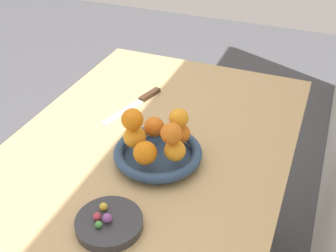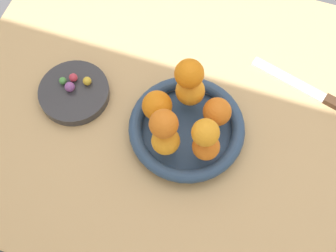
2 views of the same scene
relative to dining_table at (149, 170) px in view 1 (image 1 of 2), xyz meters
The scene contains 16 objects.
dining_table is the anchor object (origin of this frame).
fruit_bowl 0.13m from the dining_table, 45.99° to the left, with size 0.23×0.23×0.04m.
candy_dish 0.32m from the dining_table, ahead, with size 0.15×0.15×0.02m, color #333338.
orange_0 0.20m from the dining_table, 55.58° to the left, with size 0.05×0.05×0.05m, color orange.
orange_1 0.18m from the dining_table, 90.25° to the left, with size 0.05×0.05×0.05m, color orange.
orange_2 0.16m from the dining_table, 98.75° to the left, with size 0.06×0.06×0.06m, color orange.
orange_3 0.17m from the dining_table, ahead, with size 0.06×0.06×0.06m, color orange.
orange_4 0.20m from the dining_table, 21.83° to the left, with size 0.06×0.06×0.06m, color orange.
orange_5 0.23m from the dining_table, ahead, with size 0.06×0.06×0.06m, color orange.
orange_6 0.25m from the dining_table, 51.50° to the left, with size 0.05×0.05×0.05m, color orange.
orange_7 0.23m from the dining_table, 86.14° to the left, with size 0.05×0.05×0.05m, color orange.
candy_ball_0 0.33m from the dining_table, ahead, with size 0.02×0.02×0.02m, color #C6384C.
candy_ball_1 0.33m from the dining_table, ahead, with size 0.02×0.02×0.02m, color #8C4C99.
candy_ball_2 0.30m from the dining_table, ahead, with size 0.02×0.02×0.02m, color gold.
candy_ball_3 0.35m from the dining_table, ahead, with size 0.02×0.02×0.02m, color #4C9947.
knife 0.24m from the dining_table, 147.38° to the right, with size 0.26×0.09×0.01m.
Camera 1 is at (0.84, 0.40, 1.44)m, focal length 45.00 mm.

